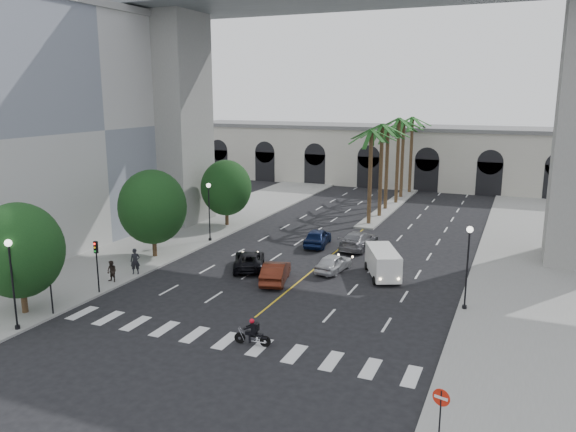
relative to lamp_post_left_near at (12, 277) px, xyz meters
The scene contains 31 objects.
ground 12.86m from the lamp_post_left_near, 23.68° to the left, with size 140.00×140.00×0.00m, color black.
sidewalk_left 20.56m from the lamp_post_left_near, 100.20° to the left, with size 8.00×100.00×0.15m, color gray.
sidewalk_right 33.27m from the lamp_post_left_near, 37.15° to the left, with size 8.00×100.00×0.15m, color gray.
median 44.59m from the lamp_post_left_near, 75.15° to the left, with size 2.00×24.00×0.20m, color gray.
building_left 24.14m from the lamp_post_left_near, 132.54° to the left, with size 16.50×32.50×20.60m.
pier_building 61.08m from the lamp_post_left_near, 79.24° to the left, with size 71.00×10.50×8.50m.
bridge 34.39m from the lamp_post_left_near, 61.23° to the left, with size 75.00×13.00×26.00m.
palm_a 35.40m from the lamp_post_left_near, 70.94° to the left, with size 3.20×3.20×10.30m.
palm_b 39.23m from the lamp_post_left_near, 72.73° to the left, with size 3.20×3.20×10.60m.
palm_c 42.88m from the lamp_post_left_near, 74.72° to the left, with size 3.20×3.20×10.10m.
palm_d 46.90m from the lamp_post_left_near, 75.60° to the left, with size 3.20×3.20×10.90m.
palm_e 50.64m from the lamp_post_left_near, 77.01° to the left, with size 3.20×3.20×10.40m.
palm_f 54.61m from the lamp_post_left_near, 77.65° to the left, with size 3.20×3.20×10.70m.
street_tree_near 2.68m from the lamp_post_left_near, 128.66° to the left, with size 5.20×5.20×6.89m.
street_tree_mid 15.12m from the lamp_post_left_near, 96.09° to the left, with size 5.44×5.44×7.21m.
street_tree_far 27.06m from the lamp_post_left_near, 93.39° to the left, with size 5.04×5.04×6.68m.
lamp_post_left_near is the anchor object (origin of this frame).
lamp_post_left_far 21.00m from the lamp_post_left_near, 90.00° to the left, with size 0.40×0.40×5.35m.
lamp_post_right 26.25m from the lamp_post_left_near, 29.69° to the left, with size 0.40×0.40×5.35m.
traffic_signal_near 2.60m from the lamp_post_left_near, 87.71° to the left, with size 0.25×0.18×3.65m.
traffic_signal_far 6.54m from the lamp_post_left_near, 89.12° to the left, with size 0.25×0.18×3.65m.
motorcycle_rider 13.73m from the lamp_post_left_near, 15.52° to the left, with size 2.06×0.56×1.48m.
car_a 21.70m from the lamp_post_left_near, 53.23° to the left, with size 1.60×3.97×1.35m, color #BBBCC0.
car_b 16.79m from the lamp_post_left_near, 53.41° to the left, with size 1.57×4.51×1.49m, color #4D1B0F.
car_c 17.00m from the lamp_post_left_near, 66.21° to the left, with size 2.23×4.85×1.35m, color black.
car_d 27.40m from the lamp_post_left_near, 61.79° to the left, with size 2.13×5.24×1.52m, color slate.
car_e 25.47m from the lamp_post_left_near, 68.40° to the left, with size 1.82×4.53×1.55m, color #0E1B42.
cargo_van 24.13m from the lamp_post_left_near, 46.27° to the left, with size 3.64×5.14×2.06m.
pedestrian_a 10.83m from the lamp_post_left_near, 90.54° to the left, with size 0.69×0.46×1.90m, color black.
pedestrian_b 8.85m from the lamp_post_left_near, 93.33° to the left, with size 0.74×0.58×1.52m, color black.
do_not_enter_sign 23.55m from the lamp_post_left_near, ahead, with size 0.65×0.21×2.74m.
Camera 1 is at (14.09, -26.13, 13.14)m, focal length 35.00 mm.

